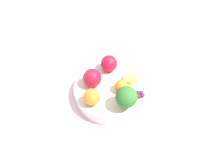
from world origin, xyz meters
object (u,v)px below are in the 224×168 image
Objects in this scene: broccoli at (126,97)px; apple_red at (92,78)px; orange_front at (92,97)px; grape_cluster at (140,94)px; small_cup at (130,79)px; apple_green at (109,63)px; orange_back at (121,86)px; bowl at (112,90)px.

broccoli is 1.29× the size of apple_red.
orange_front reaches higher than grape_cluster.
small_cup is at bearing 53.56° from grape_cluster.
apple_green is at bearing 10.21° from orange_front.
apple_red reaches higher than orange_front.
orange_back is 1.40× the size of grape_cluster.
orange_back is (-0.06, -0.08, -0.01)m from apple_green.
apple_green is 1.10× the size of orange_front.
apple_green is 1.36× the size of orange_back.
small_cup is (0.04, 0.05, 0.00)m from grape_cluster.
grape_cluster is at bearing -20.65° from broccoli.
orange_front is (-0.04, 0.09, -0.02)m from broccoli.
orange_front is at bearing 146.95° from orange_back.
apple_red is 0.07m from orange_front.
bowl is 8.30× the size of grape_cluster.
small_cup reaches higher than grape_cluster.
apple_red is 1.31× the size of small_cup.
small_cup is (0.13, -0.06, -0.02)m from orange_front.
broccoli reaches higher than apple_green.
apple_red is at bearing 126.83° from small_cup.
apple_red reaches higher than grape_cluster.
broccoli reaches higher than orange_back.
broccoli reaches higher than grape_cluster.
orange_back is (-0.00, -0.03, 0.04)m from bowl.
grape_cluster is (0.01, -0.09, 0.03)m from bowl.
apple_green is (0.08, -0.01, -0.00)m from apple_red.
bowl is 0.05m from orange_back.
orange_back is at bearing 43.00° from broccoli.
bowl is at bearing -142.28° from apple_green.
apple_red is 0.15m from grape_cluster.
broccoli is at bearing -99.17° from apple_red.
apple_green is 0.15m from grape_cluster.
bowl is at bearing 87.70° from orange_back.
apple_green is at bearing 84.01° from small_cup.
apple_red reaches higher than orange_back.
small_cup is (-0.01, -0.08, -0.02)m from apple_green.
orange_front is 1.13× the size of small_cup.
apple_red reaches higher than small_cup.
orange_back is (0.02, -0.09, -0.01)m from apple_red.
apple_red is at bearing 80.83° from broccoli.
apple_red reaches higher than bowl.
orange_front is (-0.08, 0.02, 0.04)m from bowl.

